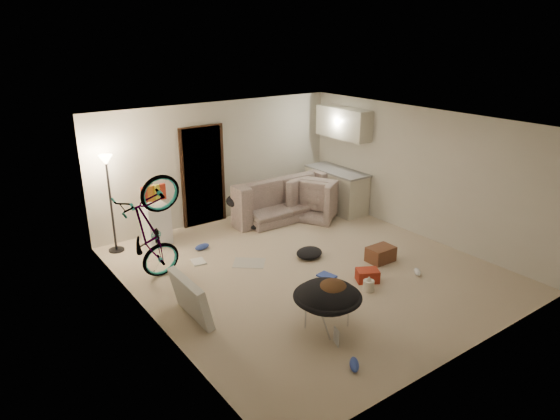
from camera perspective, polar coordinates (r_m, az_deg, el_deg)
floor at (r=8.60m, az=3.15°, el=-6.78°), size 5.50×6.00×0.02m
ceiling at (r=7.80m, az=3.50°, el=10.00°), size 5.50×6.00×0.02m
wall_back at (r=10.52m, az=-7.07°, el=5.45°), size 5.50×0.02×2.50m
wall_front at (r=6.25m, az=21.01°, el=-6.05°), size 5.50×0.02×2.50m
wall_left at (r=6.83m, az=-15.06°, el=-3.17°), size 0.02×6.00×2.50m
wall_right at (r=10.02m, az=15.73°, el=4.11°), size 0.02×6.00×2.50m
doorway at (r=10.37m, az=-8.85°, el=3.83°), size 0.85×0.10×2.04m
door_trim at (r=10.34m, az=-8.77°, el=3.79°), size 0.97×0.04×2.10m
floor_lamp at (r=9.30m, az=-19.02°, el=2.94°), size 0.28×0.28×1.81m
kitchen_counter at (r=11.32m, az=6.46°, el=2.23°), size 0.60×1.50×0.88m
counter_top at (r=11.19m, az=6.55°, el=4.48°), size 0.64×1.54×0.04m
kitchen_uppers at (r=11.05m, az=7.27°, el=9.84°), size 0.38×1.40×0.65m
sofa at (r=10.87m, az=-0.46°, el=1.05°), size 2.31×0.91×0.67m
armchair at (r=10.94m, az=4.36°, el=1.02°), size 1.23×1.28×0.64m
bicycle at (r=8.22m, az=-14.41°, el=-4.94°), size 1.85×0.83×1.06m
book_asset at (r=6.68m, az=6.72°, el=-15.31°), size 0.27×0.23×0.02m
mini_fridge at (r=9.73m, az=-13.99°, el=-1.59°), size 0.47×0.47×0.76m
snack_box_0 at (r=9.47m, az=-15.25°, el=1.68°), size 0.11×0.09×0.30m
snack_box_1 at (r=9.51m, az=-14.58°, el=1.82°), size 0.11×0.09×0.30m
snack_box_2 at (r=9.55m, az=-13.91°, el=1.95°), size 0.12×0.10×0.30m
snack_box_3 at (r=9.60m, az=-13.25°, el=2.09°), size 0.11×0.08×0.30m
saucer_chair at (r=6.86m, az=5.42°, el=-10.43°), size 0.93×0.93×0.66m
hoodie at (r=6.77m, az=5.97°, el=-8.96°), size 0.61×0.58×0.22m
sofa_drape at (r=10.32m, az=-4.78°, el=1.12°), size 0.66×0.58×0.28m
tv_box at (r=7.18m, az=-10.18°, el=-9.90°), size 0.25×0.96×0.64m
drink_case_a at (r=8.98m, az=11.43°, el=-4.96°), size 0.47×0.34×0.27m
drink_case_b at (r=8.26m, az=9.96°, el=-7.38°), size 0.43×0.39×0.20m
juicer at (r=7.98m, az=10.10°, el=-8.42°), size 0.18×0.18×0.25m
newspaper at (r=8.80m, az=-3.55°, el=-6.05°), size 0.68×0.66×0.01m
book_blue at (r=8.35m, az=5.36°, el=-7.51°), size 0.26×0.32×0.03m
book_white at (r=8.92m, az=-9.32°, el=-5.85°), size 0.27×0.32×0.03m
shoe_0 at (r=9.39m, az=-8.89°, el=-4.16°), size 0.31×0.15×0.11m
shoe_2 at (r=6.35m, az=8.48°, el=-17.06°), size 0.26×0.29×0.10m
shoe_4 at (r=8.69m, az=15.41°, el=-6.82°), size 0.23×0.25×0.09m
clothes_lump_a at (r=8.99m, az=3.36°, el=-4.91°), size 0.62×0.57×0.16m
clothes_lump_b at (r=10.29m, az=-2.48°, el=-1.64°), size 0.65×0.63×0.15m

